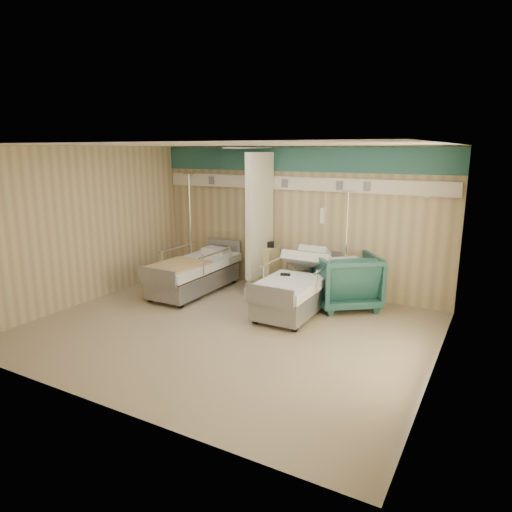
{
  "coord_description": "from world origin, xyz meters",
  "views": [
    {
      "loc": [
        3.6,
        -5.61,
        2.73
      ],
      "look_at": [
        0.16,
        0.6,
        1.07
      ],
      "focal_mm": 32.0,
      "sensor_mm": 36.0,
      "label": 1
    }
  ],
  "objects_px": {
    "bed_left": "(194,277)",
    "iv_stand_right": "(344,280)",
    "bed_right": "(298,293)",
    "bedside_cabinet": "(263,267)",
    "iv_stand_left": "(191,257)",
    "visitor_armchair": "(346,280)"
  },
  "relations": [
    {
      "from": "bed_left",
      "to": "iv_stand_left",
      "type": "xyz_separation_m",
      "value": [
        -0.68,
        0.82,
        0.15
      ]
    },
    {
      "from": "visitor_armchair",
      "to": "iv_stand_right",
      "type": "height_order",
      "value": "iv_stand_right"
    },
    {
      "from": "bed_left",
      "to": "iv_stand_right",
      "type": "relative_size",
      "value": 1.05
    },
    {
      "from": "iv_stand_right",
      "to": "iv_stand_left",
      "type": "height_order",
      "value": "iv_stand_left"
    },
    {
      "from": "iv_stand_right",
      "to": "iv_stand_left",
      "type": "xyz_separation_m",
      "value": [
        -3.44,
        0.01,
        0.04
      ]
    },
    {
      "from": "bed_left",
      "to": "iv_stand_left",
      "type": "distance_m",
      "value": 1.08
    },
    {
      "from": "bedside_cabinet",
      "to": "iv_stand_left",
      "type": "bearing_deg",
      "value": -177.5
    },
    {
      "from": "bedside_cabinet",
      "to": "iv_stand_left",
      "type": "distance_m",
      "value": 1.73
    },
    {
      "from": "bed_right",
      "to": "bed_left",
      "type": "height_order",
      "value": "same"
    },
    {
      "from": "bedside_cabinet",
      "to": "visitor_armchair",
      "type": "height_order",
      "value": "visitor_armchair"
    },
    {
      "from": "bed_left",
      "to": "iv_stand_right",
      "type": "xyz_separation_m",
      "value": [
        2.76,
        0.81,
        0.1
      ]
    },
    {
      "from": "visitor_armchair",
      "to": "iv_stand_left",
      "type": "relative_size",
      "value": 0.48
    },
    {
      "from": "bed_right",
      "to": "bedside_cabinet",
      "type": "distance_m",
      "value": 1.46
    },
    {
      "from": "bed_right",
      "to": "bed_left",
      "type": "xyz_separation_m",
      "value": [
        -2.2,
        0.0,
        0.0
      ]
    },
    {
      "from": "visitor_armchair",
      "to": "iv_stand_right",
      "type": "xyz_separation_m",
      "value": [
        -0.09,
        0.21,
        -0.07
      ]
    },
    {
      "from": "visitor_armchair",
      "to": "iv_stand_left",
      "type": "distance_m",
      "value": 3.54
    },
    {
      "from": "bed_left",
      "to": "iv_stand_left",
      "type": "relative_size",
      "value": 0.96
    },
    {
      "from": "bedside_cabinet",
      "to": "visitor_armchair",
      "type": "xyz_separation_m",
      "value": [
        1.8,
        -0.3,
        0.06
      ]
    },
    {
      "from": "bed_right",
      "to": "bedside_cabinet",
      "type": "bearing_deg",
      "value": 141.95
    },
    {
      "from": "visitor_armchair",
      "to": "bedside_cabinet",
      "type": "bearing_deg",
      "value": -46.76
    },
    {
      "from": "bed_right",
      "to": "visitor_armchair",
      "type": "distance_m",
      "value": 0.9
    },
    {
      "from": "bed_right",
      "to": "bedside_cabinet",
      "type": "xyz_separation_m",
      "value": [
        -1.15,
        0.9,
        0.11
      ]
    }
  ]
}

